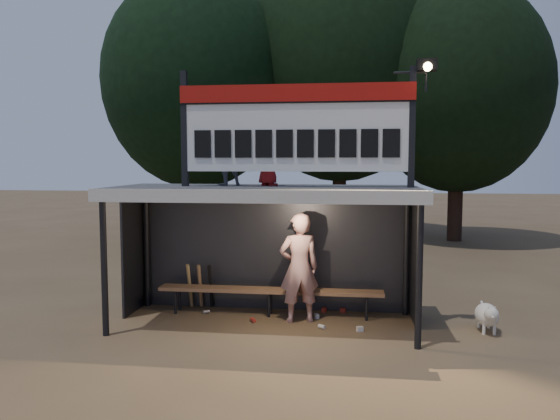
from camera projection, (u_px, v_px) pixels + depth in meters
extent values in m
plane|color=brown|center=(265.00, 324.00, 9.18)|extent=(80.00, 80.00, 0.00)
imported|color=silver|center=(299.00, 268.00, 9.25)|extent=(0.79, 0.63, 1.87)
imported|color=slate|center=(226.00, 155.00, 9.26)|extent=(0.63, 0.60, 1.03)
imported|color=#A8191A|center=(268.00, 159.00, 9.25)|extent=(0.53, 0.51, 0.92)
cube|color=#3D3C3F|center=(265.00, 190.00, 8.98)|extent=(5.00, 2.00, 0.12)
cube|color=silver|center=(254.00, 197.00, 7.97)|extent=(5.10, 0.06, 0.20)
cylinder|color=black|center=(104.00, 267.00, 8.49)|extent=(0.10, 0.10, 2.20)
cylinder|color=black|center=(419.00, 275.00, 7.89)|extent=(0.10, 0.10, 2.20)
cylinder|color=black|center=(147.00, 248.00, 10.27)|extent=(0.10, 0.10, 2.20)
cylinder|color=black|center=(407.00, 254.00, 9.66)|extent=(0.10, 0.10, 2.20)
cube|color=black|center=(273.00, 250.00, 10.07)|extent=(5.00, 0.04, 2.20)
cube|color=black|center=(133.00, 252.00, 9.89)|extent=(0.04, 1.00, 2.20)
cube|color=black|center=(415.00, 258.00, 9.26)|extent=(0.04, 1.00, 2.20)
cylinder|color=black|center=(273.00, 193.00, 9.97)|extent=(5.00, 0.06, 0.06)
cube|color=black|center=(185.00, 129.00, 9.06)|extent=(0.10, 0.10, 1.90)
cube|color=black|center=(412.00, 127.00, 8.59)|extent=(0.10, 0.10, 1.90)
cube|color=white|center=(295.00, 128.00, 8.82)|extent=(3.80, 0.08, 1.40)
cube|color=#A9120C|center=(295.00, 93.00, 8.73)|extent=(3.80, 0.04, 0.28)
cube|color=black|center=(295.00, 102.00, 8.73)|extent=(3.80, 0.02, 0.03)
cube|color=black|center=(203.00, 144.00, 8.99)|extent=(0.27, 0.03, 0.45)
cube|color=black|center=(223.00, 144.00, 8.95)|extent=(0.27, 0.03, 0.45)
cube|color=black|center=(243.00, 144.00, 8.90)|extent=(0.27, 0.03, 0.45)
cube|color=black|center=(264.00, 144.00, 8.86)|extent=(0.27, 0.03, 0.45)
cube|color=black|center=(284.00, 144.00, 8.82)|extent=(0.27, 0.03, 0.45)
cube|color=black|center=(305.00, 144.00, 8.78)|extent=(0.27, 0.03, 0.45)
cube|color=black|center=(327.00, 143.00, 8.73)|extent=(0.27, 0.03, 0.45)
cube|color=black|center=(348.00, 143.00, 8.69)|extent=(0.27, 0.03, 0.45)
cube|color=black|center=(369.00, 143.00, 8.65)|extent=(0.27, 0.03, 0.45)
cube|color=black|center=(391.00, 143.00, 8.60)|extent=(0.27, 0.03, 0.45)
cylinder|color=black|center=(410.00, 72.00, 8.52)|extent=(0.50, 0.04, 0.04)
cylinder|color=black|center=(426.00, 82.00, 8.50)|extent=(0.04, 0.04, 0.30)
cube|color=black|center=(427.00, 65.00, 8.43)|extent=(0.30, 0.22, 0.18)
sphere|color=#FFD88C|center=(428.00, 67.00, 8.35)|extent=(0.14, 0.14, 0.14)
cube|color=#956946|center=(270.00, 290.00, 9.68)|extent=(4.00, 0.35, 0.06)
cylinder|color=black|center=(175.00, 301.00, 9.80)|extent=(0.05, 0.05, 0.45)
cylinder|color=black|center=(180.00, 298.00, 10.03)|extent=(0.05, 0.05, 0.45)
cylinder|color=black|center=(269.00, 305.00, 9.58)|extent=(0.05, 0.05, 0.45)
cylinder|color=black|center=(271.00, 301.00, 9.82)|extent=(0.05, 0.05, 0.45)
cylinder|color=black|center=(367.00, 308.00, 9.37)|extent=(0.05, 0.05, 0.45)
cylinder|color=black|center=(366.00, 304.00, 9.60)|extent=(0.05, 0.05, 0.45)
cylinder|color=black|center=(197.00, 186.00, 19.40)|extent=(0.50, 0.50, 3.74)
ellipsoid|color=black|center=(196.00, 82.00, 19.08)|extent=(6.46, 6.46, 7.48)
cylinder|color=black|center=(339.00, 179.00, 20.23)|extent=(0.50, 0.50, 4.18)
ellipsoid|color=black|center=(340.00, 67.00, 19.87)|extent=(7.22, 7.22, 8.36)
cylinder|color=black|center=(455.00, 190.00, 18.76)|extent=(0.50, 0.50, 3.52)
ellipsoid|color=black|center=(458.00, 89.00, 18.46)|extent=(6.08, 6.08, 7.04)
ellipsoid|color=white|center=(487.00, 315.00, 8.78)|extent=(0.36, 0.58, 0.36)
sphere|color=white|center=(491.00, 314.00, 8.49)|extent=(0.22, 0.22, 0.22)
cone|color=beige|center=(493.00, 317.00, 8.40)|extent=(0.10, 0.10, 0.10)
cone|color=beige|center=(489.00, 308.00, 8.47)|extent=(0.06, 0.06, 0.07)
cone|color=beige|center=(495.00, 308.00, 8.46)|extent=(0.06, 0.06, 0.07)
cylinder|color=white|center=(484.00, 329.00, 8.62)|extent=(0.05, 0.05, 0.18)
cylinder|color=beige|center=(494.00, 329.00, 8.60)|extent=(0.05, 0.05, 0.18)
cylinder|color=#F0E8CF|center=(479.00, 322.00, 8.98)|extent=(0.05, 0.05, 0.18)
cylinder|color=beige|center=(489.00, 323.00, 8.96)|extent=(0.05, 0.05, 0.18)
cylinder|color=#EFE6CF|center=(482.00, 306.00, 9.07)|extent=(0.04, 0.16, 0.14)
cylinder|color=#A3814C|center=(190.00, 286.00, 10.14)|extent=(0.08, 0.27, 0.84)
cylinder|color=olive|center=(200.00, 286.00, 10.12)|extent=(0.08, 0.30, 0.83)
cylinder|color=black|center=(211.00, 286.00, 10.09)|extent=(0.09, 0.33, 0.83)
cube|color=#A6291C|center=(343.00, 310.00, 9.89)|extent=(0.11, 0.08, 0.08)
cylinder|color=#A2A2A6|center=(206.00, 312.00, 9.80)|extent=(0.13, 0.13, 0.07)
cube|color=silver|center=(360.00, 329.00, 8.78)|extent=(0.12, 0.10, 0.08)
cylinder|color=#AF2A1E|center=(253.00, 320.00, 9.31)|extent=(0.12, 0.14, 0.07)
cube|color=#AAAAAF|center=(317.00, 316.00, 9.52)|extent=(0.09, 0.11, 0.08)
cylinder|color=silver|center=(322.00, 327.00, 8.93)|extent=(0.14, 0.12, 0.07)
cube|color=#B82F1F|center=(324.00, 310.00, 9.91)|extent=(0.10, 0.12, 0.08)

